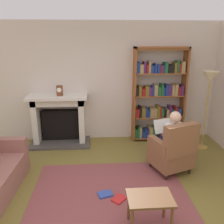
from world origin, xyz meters
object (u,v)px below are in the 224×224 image
bookshelf (159,97)px  seated_reader (170,138)px  side_table (150,202)px  armchair_reading (173,150)px  mantel_clock (60,91)px  fireplace (59,118)px  floor_lamp (209,84)px

bookshelf → seated_reader: bearing=-95.4°
bookshelf → side_table: bookshelf is taller
armchair_reading → mantel_clock: bearing=-52.7°
mantel_clock → seated_reader: bearing=-30.8°
armchair_reading → fireplace: bearing=-53.9°
armchair_reading → seated_reader: bearing=-90.0°
mantel_clock → armchair_reading: mantel_clock is taller
armchair_reading → side_table: armchair_reading is taller
bookshelf → floor_lamp: bearing=-32.3°
bookshelf → armchair_reading: size_ratio=2.22×
seated_reader → bookshelf: bearing=-115.6°
bookshelf → floor_lamp: bookshelf is taller
mantel_clock → bookshelf: (2.21, 0.13, -0.22)m
mantel_clock → armchair_reading: 2.65m
side_table → fireplace: bearing=118.4°
bookshelf → seated_reader: 1.44m
bookshelf → armchair_reading: 1.61m
mantel_clock → floor_lamp: size_ratio=0.13×
floor_lamp → fireplace: bearing=170.6°
fireplace → floor_lamp: (3.16, -0.53, 0.83)m
bookshelf → mantel_clock: bearing=-176.5°
mantel_clock → bookshelf: bookshelf is taller
fireplace → bookshelf: (2.27, 0.04, 0.43)m
fireplace → floor_lamp: bearing=-9.4°
armchair_reading → floor_lamp: (0.98, 0.93, 1.01)m
mantel_clock → floor_lamp: 3.14m
fireplace → bookshelf: size_ratio=0.62×
mantel_clock → seated_reader: mantel_clock is taller
armchair_reading → floor_lamp: floor_lamp is taller
armchair_reading → floor_lamp: bearing=-156.7°
fireplace → armchair_reading: bearing=-33.6°
fireplace → mantel_clock: size_ratio=6.12×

